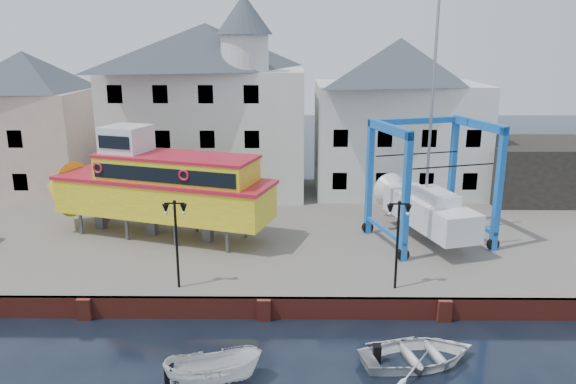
{
  "coord_description": "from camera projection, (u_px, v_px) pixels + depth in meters",
  "views": [
    {
      "loc": [
        1.3,
        -22.67,
        12.1
      ],
      "look_at": [
        1.0,
        7.0,
        4.0
      ],
      "focal_mm": 35.0,
      "sensor_mm": 36.0,
      "label": 1
    }
  ],
  "objects": [
    {
      "name": "ground",
      "position": [
        264.0,
        319.0,
        25.07
      ],
      "size": [
        140.0,
        140.0,
        0.0
      ],
      "primitive_type": "plane",
      "color": "black",
      "rests_on": "ground"
    },
    {
      "name": "hardstanding",
      "position": [
        273.0,
        229.0,
        35.55
      ],
      "size": [
        44.0,
        22.0,
        1.0
      ],
      "primitive_type": "cube",
      "color": "#68615A",
      "rests_on": "ground"
    },
    {
      "name": "quay_wall",
      "position": [
        264.0,
        308.0,
        25.04
      ],
      "size": [
        44.0,
        0.47,
        1.0
      ],
      "color": "maroon",
      "rests_on": "ground"
    },
    {
      "name": "building_pink",
      "position": [
        30.0,
        123.0,
        40.98
      ],
      "size": [
        8.0,
        7.0,
        10.3
      ],
      "color": "tan",
      "rests_on": "hardstanding"
    },
    {
      "name": "building_white_main",
      "position": [
        209.0,
        107.0,
        40.92
      ],
      "size": [
        14.0,
        8.3,
        14.0
      ],
      "color": "silver",
      "rests_on": "hardstanding"
    },
    {
      "name": "building_white_right",
      "position": [
        397.0,
        116.0,
        41.57
      ],
      "size": [
        12.0,
        8.0,
        11.2
      ],
      "color": "silver",
      "rests_on": "hardstanding"
    },
    {
      "name": "shed_dark",
      "position": [
        538.0,
        170.0,
        40.5
      ],
      "size": [
        8.0,
        7.0,
        4.0
      ],
      "primitive_type": "cube",
      "color": "black",
      "rests_on": "hardstanding"
    },
    {
      "name": "lamp_post_left",
      "position": [
        175.0,
        222.0,
        25.17
      ],
      "size": [
        1.12,
        0.32,
        4.2
      ],
      "color": "black",
      "rests_on": "hardstanding"
    },
    {
      "name": "lamp_post_right",
      "position": [
        398.0,
        223.0,
        25.07
      ],
      "size": [
        1.12,
        0.32,
        4.2
      ],
      "color": "black",
      "rests_on": "hardstanding"
    },
    {
      "name": "tour_boat",
      "position": [
        150.0,
        185.0,
        32.18
      ],
      "size": [
        14.96,
        7.77,
        6.36
      ],
      "rotation": [
        0.0,
        0.0,
        -0.31
      ],
      "color": "#59595E",
      "rests_on": "hardstanding"
    },
    {
      "name": "travel_lift",
      "position": [
        423.0,
        201.0,
        32.07
      ],
      "size": [
        7.19,
        8.91,
        13.06
      ],
      "rotation": [
        0.0,
        0.0,
        0.29
      ],
      "color": "blue",
      "rests_on": "hardstanding"
    },
    {
      "name": "motorboat_a",
      "position": [
        214.0,
        383.0,
        20.43
      ],
      "size": [
        3.74,
        1.92,
        1.38
      ],
      "primitive_type": "imported",
      "rotation": [
        0.0,
        0.0,
        1.74
      ],
      "color": "white",
      "rests_on": "ground"
    },
    {
      "name": "motorboat_b",
      "position": [
        418.0,
        363.0,
        21.72
      ],
      "size": [
        5.21,
        4.23,
        0.95
      ],
      "primitive_type": "imported",
      "rotation": [
        0.0,
        0.0,
        1.8
      ],
      "color": "white",
      "rests_on": "ground"
    }
  ]
}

